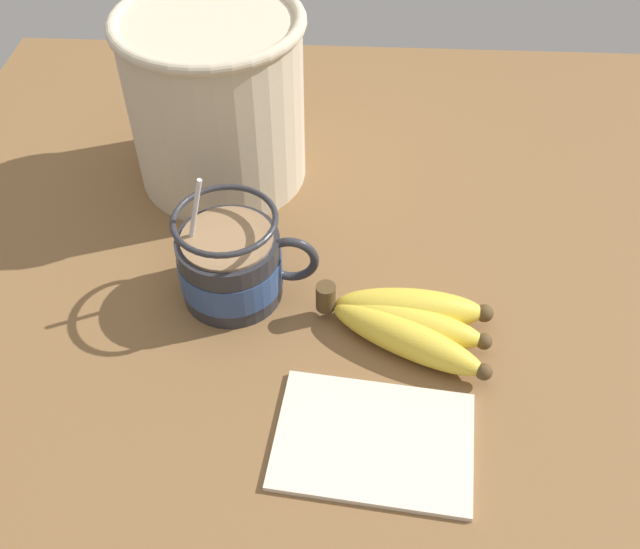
{
  "coord_description": "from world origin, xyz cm",
  "views": [
    {
      "loc": [
        3.14,
        -53.23,
        58.25
      ],
      "look_at": [
        0.56,
        -4.43,
        7.28
      ],
      "focal_mm": 40.0,
      "sensor_mm": 36.0,
      "label": 1
    }
  ],
  "objects": [
    {
      "name": "table",
      "position": [
        0.0,
        0.0,
        1.35
      ],
      "size": [
        99.11,
        99.11,
        2.7
      ],
      "color": "brown",
      "rests_on": "ground"
    },
    {
      "name": "coffee_mug",
      "position": [
        -8.53,
        -3.01,
        6.86
      ],
      "size": [
        14.36,
        10.59,
        14.96
      ],
      "color": "#28282D",
      "rests_on": "table"
    },
    {
      "name": "banana_bunch",
      "position": [
        9.4,
        -7.92,
        4.6
      ],
      "size": [
        17.68,
        11.19,
        4.37
      ],
      "color": "#4C381E",
      "rests_on": "table"
    },
    {
      "name": "woven_basket",
      "position": [
        -12.53,
        17.25,
        13.37
      ],
      "size": [
        21.21,
        21.21,
        20.6
      ],
      "color": "beige",
      "rests_on": "table"
    },
    {
      "name": "napkin",
      "position": [
        6.13,
        -20.29,
        3.0
      ],
      "size": [
        18.48,
        13.87,
        0.6
      ],
      "color": "beige",
      "rests_on": "table"
    }
  ]
}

